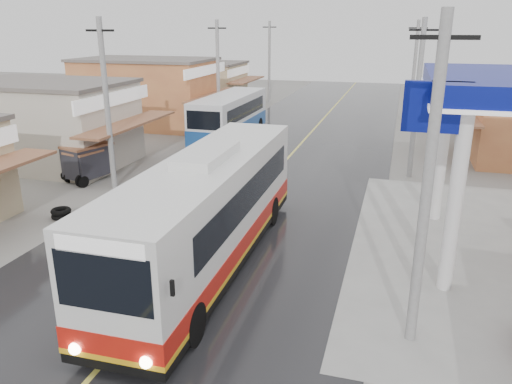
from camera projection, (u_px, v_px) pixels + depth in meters
ground at (161, 299)px, 14.63m from camera, size 120.00×120.00×0.00m
road at (281, 166)px, 28.28m from camera, size 12.00×90.00×0.02m
centre_line at (281, 166)px, 28.27m from camera, size 0.15×90.00×0.01m
shopfronts_left at (108, 141)px, 34.44m from camera, size 11.00×44.00×5.20m
utility_poles_left at (175, 154)px, 31.04m from camera, size 1.60×50.00×8.00m
utility_poles_right at (409, 177)px, 26.44m from camera, size 1.60×36.00×8.00m
coach_bus at (209, 211)px, 16.28m from camera, size 2.95×12.56×3.91m
second_bus at (230, 116)px, 34.26m from camera, size 2.64×9.35×3.09m
cyclist at (135, 218)px, 18.92m from camera, size 1.27×2.05×2.09m
tricycle_near at (88, 160)px, 25.49m from camera, size 2.27×2.84×1.89m
tricycle_far at (87, 164)px, 25.36m from camera, size 1.84×2.40×1.64m
tyre_stack at (61, 213)px, 20.70m from camera, size 0.83×0.83×0.42m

